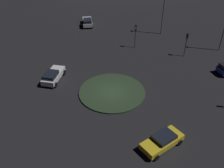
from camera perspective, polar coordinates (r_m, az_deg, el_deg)
ground_plane at (r=33.44m, az=0.00°, el=-1.88°), size 115.97×115.97×0.00m
roundabout_island at (r=33.38m, az=0.00°, el=-1.75°), size 8.59×8.59×0.19m
car_yellow at (r=26.66m, az=11.08°, el=-12.22°), size 3.17×4.87×1.40m
car_white at (r=36.14m, az=-12.93°, el=1.82°), size 4.71×3.78×1.59m
car_silver at (r=53.30m, az=-5.45°, el=13.54°), size 4.65×2.71×1.57m
traffic_light_northwest at (r=43.44m, az=5.21°, el=11.40°), size 0.39×0.37×3.99m
traffic_light_north at (r=42.09m, az=16.13°, el=9.24°), size 0.36×0.39×3.88m
streetlamp_northwest at (r=48.47m, az=11.51°, el=17.53°), size 0.56×0.56×9.28m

